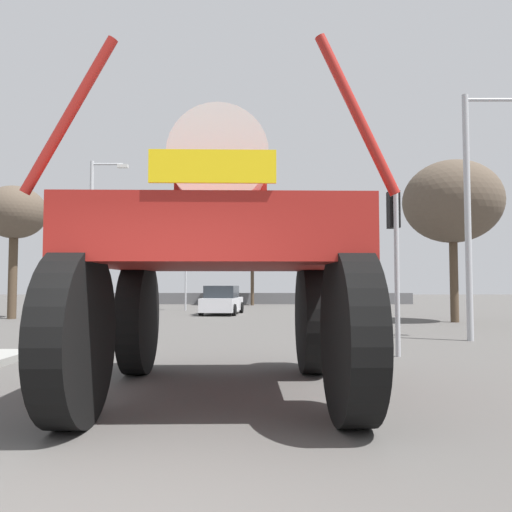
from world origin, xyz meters
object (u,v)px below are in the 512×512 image
at_px(streetlight_near_right, 476,200).
at_px(bare_tree_left, 16,214).
at_px(traffic_signal_far_left, 188,262).
at_px(streetlight_far_left, 96,230).
at_px(oversize_sprayer, 223,254).
at_px(traffic_signal_near_right, 396,232).
at_px(bare_tree_far_center, 254,240).
at_px(sedan_ahead, 224,301).
at_px(bare_tree_right, 454,202).

bearing_deg(streetlight_near_right, bare_tree_left, 152.27).
distance_m(traffic_signal_far_left, streetlight_far_left, 8.01).
height_order(oversize_sprayer, traffic_signal_near_right, oversize_sprayer).
distance_m(streetlight_near_right, bare_tree_far_center, 25.45).
height_order(sedan_ahead, traffic_signal_far_left, traffic_signal_far_left).
relative_size(traffic_signal_near_right, bare_tree_far_center, 0.55).
bearing_deg(bare_tree_left, streetlight_far_left, 11.96).
bearing_deg(traffic_signal_near_right, bare_tree_left, 139.70).
bearing_deg(oversize_sprayer, bare_tree_left, 32.28).
bearing_deg(bare_tree_left, traffic_signal_far_left, 48.44).
xyz_separation_m(bare_tree_left, bare_tree_far_center, (10.99, 15.37, 0.16)).
bearing_deg(bare_tree_left, sedan_ahead, 20.84).
bearing_deg(sedan_ahead, traffic_signal_near_right, -156.56).
bearing_deg(bare_tree_left, bare_tree_right, -6.15).
xyz_separation_m(traffic_signal_near_right, traffic_signal_far_left, (-7.44, 20.06, 0.18)).
distance_m(sedan_ahead, bare_tree_left, 10.95).
bearing_deg(traffic_signal_near_right, traffic_signal_far_left, 110.34).
bearing_deg(streetlight_near_right, oversize_sprayer, -133.87).
relative_size(sedan_ahead, traffic_signal_far_left, 1.05).
height_order(traffic_signal_near_right, bare_tree_right, bare_tree_right).
xyz_separation_m(streetlight_near_right, bare_tree_right, (2.11, 7.09, 1.08)).
bearing_deg(streetlight_far_left, bare_tree_right, -10.03).
bearing_deg(sedan_ahead, streetlight_near_right, -141.75).
distance_m(traffic_signal_near_right, bare_tree_left, 19.00).
height_order(traffic_signal_near_right, traffic_signal_far_left, traffic_signal_far_left).
relative_size(sedan_ahead, bare_tree_far_center, 0.62).
distance_m(traffic_signal_far_left, bare_tree_right, 16.26).
xyz_separation_m(bare_tree_left, bare_tree_right, (19.63, -2.11, 0.22)).
xyz_separation_m(streetlight_near_right, bare_tree_far_center, (-6.52, 24.58, 1.02)).
bearing_deg(bare_tree_far_center, streetlight_near_right, -75.14).
xyz_separation_m(streetlight_far_left, bare_tree_left, (-3.49, -0.74, 0.66)).
xyz_separation_m(traffic_signal_far_left, streetlight_far_left, (-3.47, -7.11, 1.25)).
distance_m(streetlight_far_left, bare_tree_right, 16.41).
bearing_deg(bare_tree_right, traffic_signal_near_right, -117.38).
xyz_separation_m(sedan_ahead, streetlight_near_right, (8.05, -12.81, 3.29)).
distance_m(oversize_sprayer, bare_tree_far_center, 31.75).
height_order(traffic_signal_far_left, streetlight_near_right, streetlight_near_right).
bearing_deg(traffic_signal_far_left, bare_tree_left, -131.56).
relative_size(traffic_signal_far_left, bare_tree_right, 0.59).
relative_size(traffic_signal_far_left, streetlight_near_right, 0.57).
bearing_deg(traffic_signal_near_right, streetlight_near_right, 43.96).
bearing_deg(sedan_ahead, oversize_sprayer, -170.14).
bearing_deg(bare_tree_right, bare_tree_left, 173.85).
bearing_deg(traffic_signal_far_left, oversize_sprayer, -81.03).
height_order(sedan_ahead, streetlight_far_left, streetlight_far_left).
bearing_deg(sedan_ahead, bare_tree_right, -113.24).
distance_m(sedan_ahead, streetlight_near_right, 15.48).
bearing_deg(streetlight_near_right, bare_tree_right, 73.40).
distance_m(traffic_signal_near_right, streetlight_near_right, 4.50).
distance_m(traffic_signal_far_left, streetlight_near_right, 20.09).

